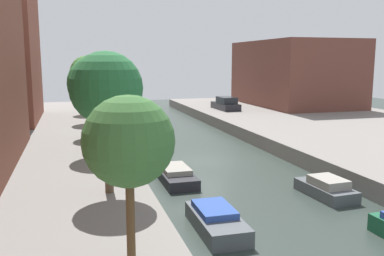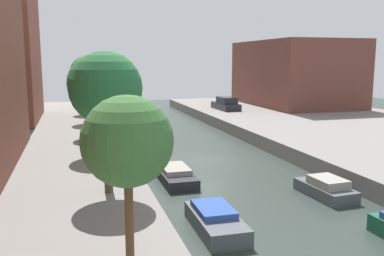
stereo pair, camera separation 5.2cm
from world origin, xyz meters
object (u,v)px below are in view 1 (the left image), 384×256
at_px(street_tree_3, 91,80).
at_px(parked_car, 226,104).
at_px(street_tree_2, 96,84).
at_px(moored_boat_left_2, 175,175).
at_px(moored_boat_left_4, 130,135).
at_px(street_tree_5, 85,78).
at_px(moored_boat_left_3, 149,152).
at_px(street_tree_0, 129,142).
at_px(moored_boat_right_2, 326,188).
at_px(low_block_right, 294,73).
at_px(street_tree_1, 106,89).
at_px(street_tree_4, 87,73).
at_px(moored_boat_left_5, 121,121).
at_px(moored_boat_left_1, 216,221).

relative_size(street_tree_3, parked_car, 1.17).
bearing_deg(street_tree_2, moored_boat_left_2, -42.38).
distance_m(moored_boat_left_2, moored_boat_left_4, 12.69).
bearing_deg(street_tree_2, street_tree_5, 90.00).
relative_size(moored_boat_left_2, moored_boat_left_3, 1.15).
relative_size(street_tree_0, street_tree_5, 0.92).
xyz_separation_m(parked_car, moored_boat_right_2, (-4.88, -26.59, -1.19)).
distance_m(low_block_right, moored_boat_left_3, 28.72).
distance_m(street_tree_3, street_tree_5, 12.98).
bearing_deg(parked_car, moored_boat_left_4, -141.46).
height_order(street_tree_1, street_tree_2, street_tree_1).
xyz_separation_m(street_tree_2, moored_boat_left_4, (3.07, 9.21, -4.68)).
relative_size(street_tree_0, moored_boat_right_2, 1.41).
distance_m(parked_car, moored_boat_left_3, 19.89).
bearing_deg(street_tree_4, parked_car, 19.52).
bearing_deg(street_tree_0, low_block_right, 55.07).
relative_size(street_tree_3, street_tree_4, 0.93).
bearing_deg(moored_boat_left_5, moored_boat_left_2, -88.77).
xyz_separation_m(street_tree_3, moored_boat_left_2, (3.80, -9.81, -4.64)).
distance_m(street_tree_1, street_tree_2, 7.53).
relative_size(street_tree_4, street_tree_5, 1.16).
height_order(parked_car, moored_boat_left_1, parked_car).
bearing_deg(moored_boat_left_5, moored_boat_right_2, -75.18).
bearing_deg(street_tree_4, moored_boat_right_2, -64.65).
height_order(low_block_right, moored_boat_left_5, low_block_right).
bearing_deg(street_tree_4, street_tree_3, -90.00).
xyz_separation_m(street_tree_2, moored_boat_left_3, (3.46, 2.51, -4.74)).
height_order(low_block_right, moored_boat_left_3, low_block_right).
relative_size(street_tree_4, moored_boat_right_2, 1.79).
distance_m(street_tree_3, moored_boat_left_4, 6.22).
height_order(low_block_right, street_tree_0, low_block_right).
bearing_deg(street_tree_4, moored_boat_left_5, 51.29).
relative_size(parked_car, moored_boat_left_5, 1.47).
distance_m(moored_boat_left_1, moored_boat_left_5, 27.82).
bearing_deg(street_tree_5, moored_boat_left_4, -73.13).
height_order(street_tree_2, street_tree_3, street_tree_2).
bearing_deg(moored_boat_left_3, street_tree_5, 101.63).
bearing_deg(moored_boat_left_1, street_tree_4, 98.98).
xyz_separation_m(street_tree_3, parked_car, (14.97, 12.34, -3.41)).
bearing_deg(moored_boat_left_5, street_tree_2, -100.79).
relative_size(street_tree_0, moored_boat_left_3, 1.27).
height_order(moored_boat_left_2, moored_boat_right_2, moored_boat_right_2).
height_order(street_tree_0, moored_boat_left_2, street_tree_0).
distance_m(street_tree_1, moored_boat_left_5, 25.79).
xyz_separation_m(street_tree_1, street_tree_5, (-0.00, 26.85, -0.67)).
xyz_separation_m(street_tree_3, moored_boat_left_3, (3.46, -3.84, -4.66)).
relative_size(low_block_right, street_tree_5, 3.20).
bearing_deg(moored_boat_left_5, moored_boat_left_3, -89.57).
relative_size(street_tree_0, street_tree_1, 0.79).
height_order(street_tree_5, moored_boat_left_3, street_tree_5).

